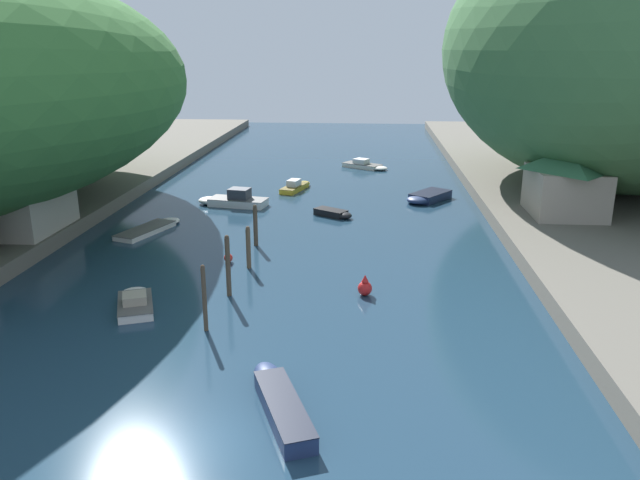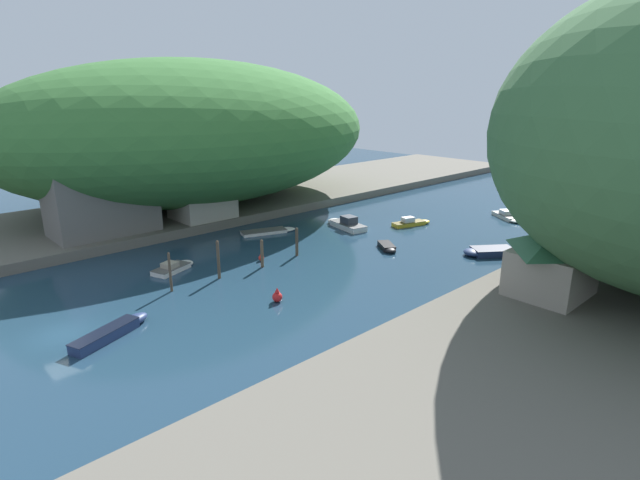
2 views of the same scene
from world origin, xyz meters
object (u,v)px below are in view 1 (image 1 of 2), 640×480
Objects in this scene: boat_open_rowboat at (232,200)px; boat_red_skiff at (152,228)px; channel_buoy_near at (228,257)px; right_bank_cottage at (567,180)px; person_on_quay at (28,220)px; boat_moored_right at (427,197)px; boat_white_cruiser at (335,213)px; boat_small_dinghy at (279,399)px; channel_buoy_far at (365,287)px; boat_far_right_bank at (366,165)px; boathouse_shed at (15,195)px; boat_near_quay at (296,186)px; boat_navy_launch at (135,301)px.

boat_open_rowboat is 0.96× the size of boat_red_skiff.
right_bank_cottage is at bearing 22.52° from channel_buoy_near.
channel_buoy_near is 14.15m from person_on_quay.
boat_white_cruiser is at bearing 73.56° from boat_moored_right.
right_bank_cottage reaches higher than boat_white_cruiser.
boat_white_cruiser is at bearing 67.08° from boat_small_dinghy.
person_on_quay is at bearing 163.71° from channel_buoy_far.
boat_far_right_bank is (-14.96, 23.20, -3.36)m from right_bank_cottage.
boat_red_skiff is (-15.77, -26.29, -0.13)m from boat_far_right_bank.
boathouse_shed is 1.31× the size of boat_near_quay.
boat_moored_right is 6.38× the size of channel_buoy_near.
boat_moored_right is (-9.46, 7.92, -3.33)m from right_bank_cottage.
boat_navy_launch is 2.79× the size of person_on_quay.
boathouse_shed is 9.48m from boat_red_skiff.
boat_navy_launch is 12.68m from boat_small_dinghy.
boat_near_quay is (-4.23, 9.74, 0.07)m from boat_white_cruiser.
boat_near_quay is at bearing 58.76° from boat_navy_launch.
boat_open_rowboat reaches higher than boat_red_skiff.
boat_navy_launch is at bearing 16.23° from boat_far_right_bank.
boathouse_shed is at bearing 144.92° from boat_open_rowboat.
right_bank_cottage reaches higher than boat_navy_launch.
boat_moored_right reaches higher than boat_red_skiff.
boat_near_quay is 0.87× the size of boat_small_dinghy.
boat_small_dinghy reaches higher than boat_white_cruiser.
boat_small_dinghy is 26.70m from person_on_quay.
channel_buoy_far is at bearing -29.24° from channel_buoy_near.
boat_navy_launch is at bearing -144.16° from person_on_quay.
channel_buoy_far is (15.99, -11.53, 0.28)m from boat_red_skiff.
boat_far_right_bank is at bearing -152.92° from boat_white_cruiser.
boat_moored_right is at bearing -73.68° from person_on_quay.
boat_open_rowboat is at bearing 169.42° from right_bank_cottage.
boat_white_cruiser is at bearing 39.22° from boat_red_skiff.
channel_buoy_far is at bearing -9.07° from boat_navy_launch.
boat_navy_launch is at bearing -114.33° from channel_buoy_near.
boathouse_shed is 25.62m from boat_near_quay.
boat_open_rowboat is 1.03× the size of boat_small_dinghy.
person_on_quay is (-37.41, -7.99, -1.65)m from right_bank_cottage.
person_on_quay is at bearing 172.88° from channel_buoy_near.
boat_near_quay is at bearing -123.11° from boat_white_cruiser.
boat_open_rowboat is 17.04m from person_on_quay.
boat_moored_right is 23.14m from channel_buoy_far.
boat_open_rowboat reaches higher than boat_navy_launch.
channel_buoy_near is at bearing -9.61° from boathouse_shed.
person_on_quay is (-27.95, -15.91, 1.68)m from boat_moored_right.
boat_small_dinghy reaches higher than boat_red_skiff.
boat_open_rowboat is (-16.95, -2.98, 0.12)m from boat_moored_right.
boat_open_rowboat is 14.96m from channel_buoy_near.
right_bank_cottage is at bearing 11.71° from boat_navy_launch.
right_bank_cottage is (38.63, 7.16, 0.18)m from boathouse_shed.
boat_moored_right is at bearing 76.80° from channel_buoy_far.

